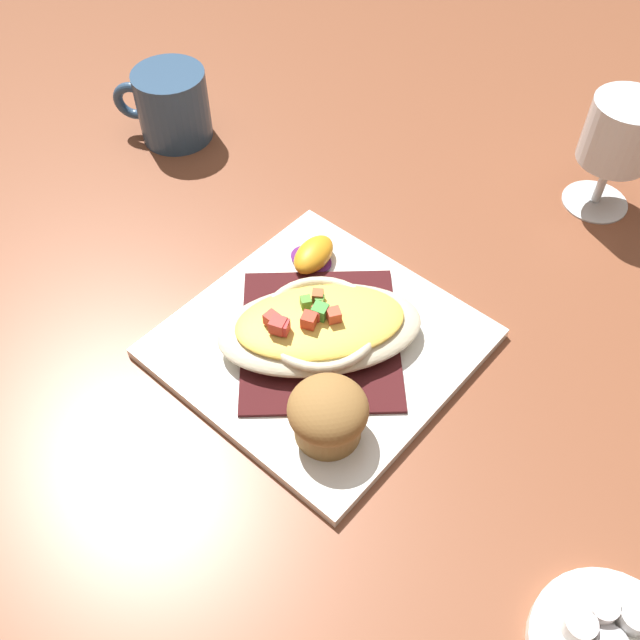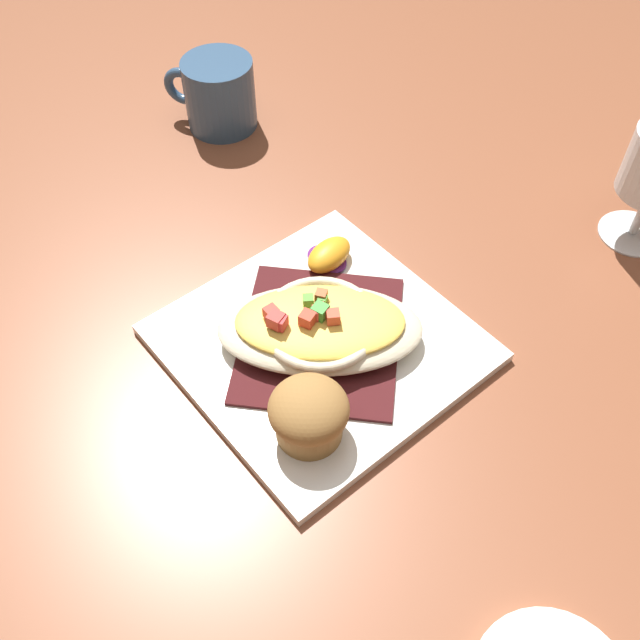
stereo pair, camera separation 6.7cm
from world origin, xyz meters
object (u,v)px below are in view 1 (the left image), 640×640
object	(u,v)px
gratin_dish	(320,326)
creamer_cup_1	(601,608)
orange_garnish	(313,255)
creamer_cup_2	(579,626)
square_plate	(320,343)
creamer_cup_0	(634,618)
stemmed_glass	(619,138)
muffin	(328,414)
coffee_mug	(172,108)

from	to	relation	value
gratin_dish	creamer_cup_1	distance (m)	0.33
orange_garnish	creamer_cup_2	world-z (taller)	orange_garnish
square_plate	creamer_cup_0	world-z (taller)	creamer_cup_0
stemmed_glass	creamer_cup_0	size ratio (longest dim) A/B	5.63
creamer_cup_0	gratin_dish	bearing A→B (deg)	175.67
gratin_dish	muffin	size ratio (longest dim) A/B	3.21
muffin	creamer_cup_2	xyz separation A→B (m)	(0.25, 0.01, -0.02)
stemmed_glass	creamer_cup_0	world-z (taller)	stemmed_glass
creamer_cup_1	creamer_cup_2	bearing A→B (deg)	-101.68
gratin_dish	creamer_cup_1	size ratio (longest dim) A/B	9.33
square_plate	orange_garnish	world-z (taller)	orange_garnish
square_plate	coffee_mug	distance (m)	0.39
orange_garnish	stemmed_glass	world-z (taller)	stemmed_glass
stemmed_glass	square_plate	bearing A→B (deg)	-102.15
orange_garnish	creamer_cup_0	world-z (taller)	orange_garnish
gratin_dish	coffee_mug	world-z (taller)	coffee_mug
orange_garnish	creamer_cup_0	xyz separation A→B (m)	(0.43, -0.10, -0.00)
square_plate	creamer_cup_2	distance (m)	0.33
creamer_cup_1	creamer_cup_2	size ratio (longest dim) A/B	1.00
square_plate	coffee_mug	size ratio (longest dim) A/B	2.42
creamer_cup_0	creamer_cup_2	xyz separation A→B (m)	(-0.03, -0.03, 0.00)
creamer_cup_1	creamer_cup_2	xyz separation A→B (m)	(-0.00, -0.02, 0.00)
muffin	stemmed_glass	distance (m)	0.45
stemmed_glass	orange_garnish	bearing A→B (deg)	-117.27
gratin_dish	orange_garnish	xyz separation A→B (m)	(-0.08, 0.07, -0.01)
creamer_cup_0	muffin	bearing A→B (deg)	-171.21
coffee_mug	creamer_cup_2	distance (m)	0.72
square_plate	gratin_dish	distance (m)	0.03
gratin_dish	coffee_mug	xyz separation A→B (m)	(-0.37, 0.11, 0.01)
muffin	stemmed_glass	bearing A→B (deg)	89.47
orange_garnish	gratin_dish	bearing A→B (deg)	-41.66
creamer_cup_1	square_plate	bearing A→B (deg)	173.52
orange_garnish	coffee_mug	xyz separation A→B (m)	(-0.29, 0.05, 0.02)
coffee_mug	stemmed_glass	xyz separation A→B (m)	(0.45, 0.26, 0.05)
muffin	coffee_mug	distance (m)	0.48
muffin	stemmed_glass	xyz separation A→B (m)	(0.00, 0.45, 0.05)
muffin	coffee_mug	bearing A→B (deg)	157.73
creamer_cup_1	stemmed_glass	bearing A→B (deg)	120.78
creamer_cup_0	creamer_cup_1	xyz separation A→B (m)	(-0.02, -0.01, 0.00)
stemmed_glass	creamer_cup_1	xyz separation A→B (m)	(0.25, -0.41, -0.07)
stemmed_glass	creamer_cup_0	bearing A→B (deg)	-56.46
stemmed_glass	coffee_mug	bearing A→B (deg)	-149.84
square_plate	creamer_cup_0	bearing A→B (deg)	-4.38
muffin	creamer_cup_1	world-z (taller)	muffin
orange_garnish	stemmed_glass	bearing A→B (deg)	62.73
gratin_dish	creamer_cup_0	world-z (taller)	gratin_dish
gratin_dish	creamer_cup_0	bearing A→B (deg)	-4.33
square_plate	stemmed_glass	xyz separation A→B (m)	(0.08, 0.38, 0.09)
muffin	creamer_cup_1	distance (m)	0.25
orange_garnish	coffee_mug	world-z (taller)	coffee_mug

